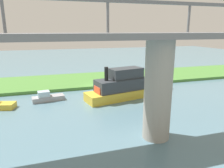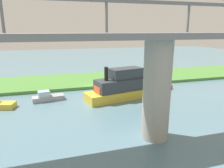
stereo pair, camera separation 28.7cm
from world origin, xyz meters
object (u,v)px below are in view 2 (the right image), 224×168
mooring_post (132,78)px  skiff_small (47,97)px  person_on_bank (111,77)px  houseboat_blue (120,87)px  motorboat_red (160,87)px  bridge_pylon (157,91)px

mooring_post → skiff_small: bearing=20.3°
person_on_bank → skiff_small: size_ratio=0.31×
houseboat_blue → motorboat_red: size_ratio=2.32×
mooring_post → motorboat_red: 5.99m
mooring_post → skiff_small: mooring_post is taller
person_on_bank → skiff_small: 13.79m
bridge_pylon → person_on_bank: (-1.99, -21.38, -3.31)m
bridge_pylon → person_on_bank: bridge_pylon is taller
person_on_bank → skiff_small: person_on_bank is taller
person_on_bank → mooring_post: bearing=152.6°
houseboat_blue → mooring_post: bearing=-123.1°
person_on_bank → houseboat_blue: houseboat_blue is taller
bridge_pylon → motorboat_red: bearing=-120.6°
bridge_pylon → skiff_small: 17.36m
skiff_small → bridge_pylon: bearing=124.6°
bridge_pylon → person_on_bank: 21.73m
bridge_pylon → mooring_post: size_ratio=8.43×
person_on_bank → mooring_post: 4.04m
person_on_bank → skiff_small: (11.57, 7.46, -0.68)m
houseboat_blue → bridge_pylon: bearing=87.1°
mooring_post → person_on_bank: bearing=-27.4°
person_on_bank → mooring_post: person_on_bank is taller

